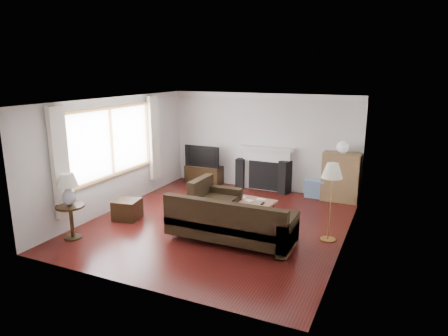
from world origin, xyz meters
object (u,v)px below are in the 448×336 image
at_px(tv_stand, 204,175).
at_px(coffee_table, 250,209).
at_px(bookshelf, 341,177).
at_px(side_table, 72,222).
at_px(sectional_sofa, 231,221).
at_px(floor_lamp, 330,203).

height_order(tv_stand, coffee_table, tv_stand).
bearing_deg(coffee_table, tv_stand, 142.62).
height_order(bookshelf, side_table, bookshelf).
bearing_deg(tv_stand, side_table, -97.23).
height_order(sectional_sofa, coffee_table, sectional_sofa).
height_order(bookshelf, floor_lamp, floor_lamp).
relative_size(tv_stand, bookshelf, 0.86).
distance_m(tv_stand, coffee_table, 2.87).
height_order(coffee_table, side_table, side_table).
height_order(tv_stand, side_table, side_table).
bearing_deg(floor_lamp, side_table, -156.61).
relative_size(sectional_sofa, coffee_table, 2.43).
distance_m(coffee_table, side_table, 3.55).
relative_size(bookshelf, side_table, 1.80).
bearing_deg(floor_lamp, bookshelf, 94.14).
height_order(bookshelf, coffee_table, bookshelf).
xyz_separation_m(bookshelf, side_table, (-4.19, -4.33, -0.26)).
xyz_separation_m(tv_stand, sectional_sofa, (2.21, -3.22, 0.15)).
relative_size(coffee_table, floor_lamp, 0.71).
relative_size(bookshelf, floor_lamp, 0.80).
xyz_separation_m(tv_stand, coffee_table, (2.10, -1.95, -0.05)).
xyz_separation_m(sectional_sofa, coffee_table, (-0.11, 1.26, -0.20)).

